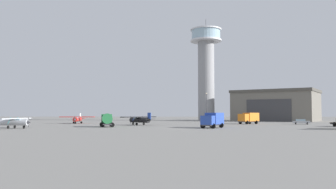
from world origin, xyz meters
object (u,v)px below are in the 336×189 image
(truck_box_blue, at_px, (213,120))
(car_silver, at_px, (301,121))
(truck_fuel_tanker_green, at_px, (107,119))
(airplane_silver, at_px, (12,121))
(airplane_red, at_px, (78,119))
(airplane_black, at_px, (140,119))
(light_post_west, at_px, (206,105))
(control_tower, at_px, (206,66))
(truck_box_orange, at_px, (249,118))

(truck_box_blue, xyz_separation_m, car_silver, (25.11, 21.96, -0.94))
(truck_fuel_tanker_green, height_order, car_silver, truck_fuel_tanker_green)
(airplane_silver, xyz_separation_m, airplane_red, (3.75, 30.31, -0.03))
(airplane_silver, xyz_separation_m, car_silver, (64.06, 25.66, -0.63))
(airplane_black, distance_m, truck_box_blue, 21.87)
(truck_box_blue, xyz_separation_m, light_post_west, (2.28, 44.10, 3.94))
(airplane_silver, bearing_deg, control_tower, 63.75)
(truck_fuel_tanker_green, xyz_separation_m, car_silver, (47.31, 17.82, -0.90))
(control_tower, bearing_deg, truck_box_orange, -77.90)
(airplane_silver, distance_m, truck_box_blue, 39.13)
(truck_box_orange, distance_m, light_post_west, 22.40)
(truck_fuel_tanker_green, bearing_deg, car_silver, -82.94)
(airplane_black, relative_size, light_post_west, 0.90)
(airplane_black, relative_size, truck_fuel_tanker_green, 1.43)
(airplane_black, xyz_separation_m, light_post_west, (18.56, 29.51, 4.19))
(truck_fuel_tanker_green, bearing_deg, airplane_red, 16.46)
(truck_box_blue, distance_m, car_silver, 33.37)
(control_tower, height_order, airplane_silver, control_tower)
(truck_fuel_tanker_green, xyz_separation_m, light_post_west, (24.48, 39.97, 3.98))
(light_post_west, bearing_deg, control_tower, 85.57)
(airplane_silver, bearing_deg, airplane_black, 45.26)
(airplane_silver, bearing_deg, light_post_west, 55.58)
(truck_box_orange, distance_m, truck_fuel_tanker_green, 39.77)
(truck_fuel_tanker_green, relative_size, car_silver, 1.32)
(truck_box_orange, distance_m, car_silver, 13.31)
(truck_box_blue, distance_m, light_post_west, 44.34)
(airplane_red, relative_size, truck_box_orange, 1.60)
(airplane_silver, height_order, car_silver, airplane_silver)
(airplane_red, xyz_separation_m, truck_box_blue, (35.20, -26.61, 0.35))
(truck_box_orange, height_order, truck_fuel_tanker_green, truck_box_orange)
(airplane_black, bearing_deg, airplane_silver, 81.96)
(car_silver, bearing_deg, airplane_silver, -143.87)
(airplane_black, xyz_separation_m, truck_fuel_tanker_green, (-5.92, -10.46, 0.21))
(airplane_red, relative_size, truck_box_blue, 1.32)
(airplane_black, height_order, truck_box_blue, airplane_black)
(airplane_silver, height_order, truck_box_orange, truck_box_orange)
(truck_fuel_tanker_green, height_order, truck_box_blue, truck_box_blue)
(airplane_black, bearing_deg, airplane_red, 10.62)
(truck_box_orange, bearing_deg, truck_fuel_tanker_green, -6.30)
(control_tower, xyz_separation_m, truck_fuel_tanker_green, (-25.95, -58.92, -19.55))
(airplane_black, relative_size, airplane_red, 0.89)
(airplane_silver, distance_m, truck_box_orange, 58.20)
(airplane_silver, relative_size, car_silver, 2.19)
(truck_box_orange, height_order, car_silver, truck_box_orange)
(airplane_silver, distance_m, airplane_red, 30.54)
(control_tower, height_order, truck_box_orange, control_tower)
(airplane_black, distance_m, car_silver, 42.05)
(truck_box_blue, bearing_deg, car_silver, 157.97)
(truck_box_orange, distance_m, truck_box_blue, 27.15)
(control_tower, distance_m, truck_box_orange, 44.14)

